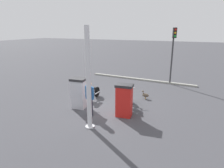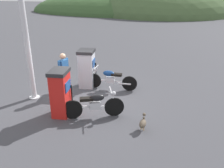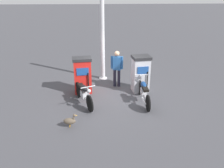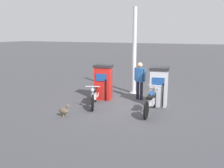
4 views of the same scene
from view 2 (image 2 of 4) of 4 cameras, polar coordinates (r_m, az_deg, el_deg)
ground_plane at (r=9.19m, az=-6.27°, el=-3.73°), size 120.00×120.00×0.00m
fuel_pump_near at (r=7.95m, az=-12.29°, el=-2.02°), size 0.65×0.86×1.60m
fuel_pump_far at (r=10.11m, az=-6.10°, el=3.79°), size 0.74×0.84×1.62m
motorcycle_near_pump at (r=7.77m, az=-4.27°, el=-4.85°), size 1.91×0.88×0.97m
motorcycle_far_pump at (r=9.88m, az=-0.34°, el=1.35°), size 2.17×0.56×0.96m
attendant_person at (r=9.41m, az=-11.57°, el=3.04°), size 0.29×0.57×1.70m
wandering_duck at (r=7.24m, az=7.46°, el=-9.36°), size 0.23×0.50×0.50m
canopy_support_pole at (r=9.13m, az=-19.76°, el=8.45°), size 0.40×0.40×4.21m
distant_hill_main at (r=45.22m, az=11.73°, el=16.84°), size 25.07×27.70×11.78m
distant_hill_secondary at (r=42.40m, az=5.41°, el=16.84°), size 37.02×18.04×7.49m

